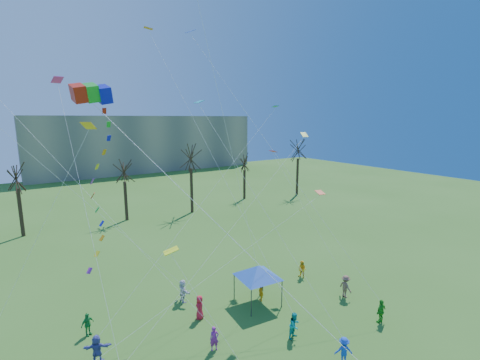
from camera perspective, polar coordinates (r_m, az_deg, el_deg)
distant_building at (r=97.69m, az=-15.77°, el=6.07°), size 60.00×14.00×15.00m
bare_tree_row at (r=49.24m, az=-17.29°, el=1.39°), size 69.99×8.60×10.94m
big_box_kite at (r=18.62m, az=-21.92°, el=-1.78°), size 5.73×7.52×20.47m
canopy_tent_blue at (r=27.03m, az=3.04°, el=-15.33°), size 4.19×4.19×3.16m
festival_crowd at (r=22.68m, az=-10.32°, el=-26.46°), size 25.85×13.60×1.86m
small_kites_aloft at (r=22.83m, az=-12.85°, el=10.33°), size 31.10×17.70×30.90m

